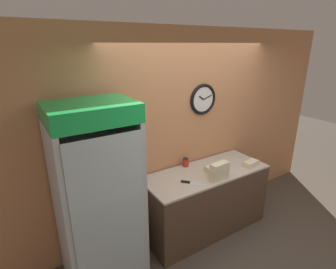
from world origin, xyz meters
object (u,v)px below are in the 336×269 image
Objects in this scene: sandwich_stack_middle at (219,171)px; sandwich_flat_right at (214,168)px; sandwich_flat_left at (251,164)px; sandwich_stack_top at (220,166)px; beverage_cooler at (96,186)px; sandwich_stack_bottom at (219,176)px; chefs_knife at (190,183)px; condiment_jar at (186,162)px.

sandwich_stack_middle is 0.24m from sandwich_flat_right.
sandwich_stack_top is at bearing -176.44° from sandwich_flat_left.
sandwich_flat_left is at bearing -17.00° from sandwich_flat_right.
sandwich_stack_middle is 1.01× the size of sandwich_flat_right.
beverage_cooler is 7.82× the size of sandwich_flat_right.
sandwich_stack_bottom is at bearing -176.44° from sandwich_flat_left.
sandwich_flat_right is at bearing 10.97° from chefs_knife.
sandwich_flat_right is 0.48m from chefs_knife.
sandwich_flat_left is (0.63, 0.04, -0.00)m from sandwich_stack_bottom.
sandwich_stack_middle reaches higher than sandwich_stack_bottom.
beverage_cooler is 1.12m from chefs_knife.
condiment_jar is (-0.14, 0.52, 0.02)m from sandwich_stack_bottom.
sandwich_stack_top is 0.65m from sandwich_flat_left.
condiment_jar reaches higher than sandwich_flat_left.
sandwich_stack_bottom is 1.00× the size of sandwich_stack_middle.
condiment_jar is at bearing 104.76° from sandwich_stack_middle.
chefs_knife is at bearing 175.99° from sandwich_flat_left.
sandwich_stack_bottom is 0.53m from condiment_jar.
beverage_cooler is 7.68× the size of sandwich_stack_top.
sandwich_stack_top is (1.46, -0.29, -0.03)m from beverage_cooler.
beverage_cooler reaches higher than sandwich_stack_middle.
sandwich_stack_middle is 1.00× the size of chefs_knife.
sandwich_flat_left is 0.91m from condiment_jar.
beverage_cooler is 1.35m from condiment_jar.
beverage_cooler reaches higher than sandwich_flat_right.
sandwich_flat_right is at bearing 62.40° from sandwich_stack_top.
chefs_knife is at bearing 163.36° from sandwich_stack_middle.
sandwich_stack_top reaches higher than chefs_knife.
sandwich_flat_left is at bearing -31.79° from condiment_jar.
chefs_knife is at bearing 163.36° from sandwich_stack_bottom.
sandwich_stack_middle reaches higher than sandwich_flat_right.
sandwich_flat_left is (2.09, -0.25, -0.17)m from beverage_cooler.
sandwich_stack_middle is 2.12× the size of condiment_jar.
beverage_cooler is at bearing 170.83° from chefs_knife.
sandwich_stack_bottom reaches higher than sandwich_flat_right.
beverage_cooler is at bearing -170.07° from condiment_jar.
sandwich_stack_bottom is 1.00× the size of chefs_knife.
condiment_jar is (-0.77, 0.48, 0.02)m from sandwich_flat_left.
sandwich_flat_right is 0.99× the size of chefs_knife.
sandwich_flat_right is at bearing 62.40° from sandwich_stack_bottom.
chefs_knife is (-0.37, 0.11, -0.10)m from sandwich_stack_middle.
beverage_cooler is 7.76× the size of sandwich_stack_middle.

